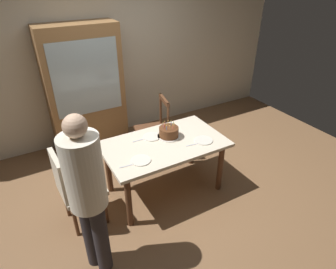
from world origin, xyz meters
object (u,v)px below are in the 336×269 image
birthday_cake (169,132)px  chair_upholstered (73,186)px  chair_spindle_back (153,131)px  plate_near_guest (204,140)px  china_cabinet (85,90)px  plate_far_side (152,137)px  plate_near_celebrant (141,160)px  dining_table (164,149)px  person_celebrant (87,191)px

birthday_cake → chair_upholstered: bearing=-175.0°
chair_spindle_back → plate_near_guest: bearing=-77.2°
plate_near_guest → china_cabinet: bearing=117.9°
plate_far_side → plate_near_celebrant: bearing=-130.2°
dining_table → plate_far_side: (-0.07, 0.19, 0.10)m
dining_table → chair_upholstered: size_ratio=1.53×
plate_near_celebrant → plate_far_side: bearing=49.8°
chair_spindle_back → china_cabinet: bearing=131.3°
plate_far_side → person_celebrant: bearing=-140.4°
birthday_cake → plate_near_guest: size_ratio=1.27×
plate_near_celebrant → plate_near_guest: 0.83m
person_celebrant → china_cabinet: 2.28m
plate_far_side → chair_upholstered: size_ratio=0.23×
plate_near_celebrant → plate_far_side: 0.51m
plate_near_celebrant → dining_table: bearing=25.8°
plate_far_side → plate_near_guest: same height
plate_near_guest → person_celebrant: person_celebrant is taller
plate_far_side → china_cabinet: size_ratio=0.12×
plate_far_side → chair_upholstered: bearing=-168.8°
person_celebrant → dining_table: bearing=30.7°
plate_near_celebrant → chair_spindle_back: 1.16m
plate_near_celebrant → china_cabinet: bearing=93.0°
plate_near_guest → chair_spindle_back: (-0.21, 0.94, -0.27)m
dining_table → plate_near_guest: (0.44, -0.19, 0.10)m
person_celebrant → plate_far_side: bearing=39.6°
plate_near_celebrant → china_cabinet: 1.77m
birthday_cake → china_cabinet: bearing=112.5°
plate_near_guest → china_cabinet: (-0.93, 1.75, 0.22)m
plate_far_side → person_celebrant: (-1.01, -0.83, 0.21)m
chair_upholstered → plate_near_celebrant: bearing=-14.1°
plate_far_side → chair_spindle_back: chair_spindle_back is taller
plate_far_side → china_cabinet: bearing=107.1°
plate_near_guest → chair_spindle_back: size_ratio=0.23×
chair_spindle_back → chair_upholstered: 1.54m
china_cabinet → chair_spindle_back: bearing=-48.7°
dining_table → chair_spindle_back: 0.79m
plate_near_celebrant → plate_near_guest: size_ratio=1.00×
plate_far_side → chair_upholstered: chair_upholstered is taller
plate_far_side → chair_upholstered: 1.08m
birthday_cake → plate_near_guest: (0.32, -0.29, -0.06)m
plate_near_guest → chair_spindle_back: 1.00m
birthday_cake → plate_near_celebrant: size_ratio=1.27×
plate_near_celebrant → chair_spindle_back: chair_spindle_back is taller
plate_near_guest → chair_upholstered: chair_upholstered is taller
birthday_cake → person_celebrant: (-1.20, -0.74, 0.15)m
plate_far_side → plate_near_guest: (0.51, -0.39, 0.00)m
plate_far_side → china_cabinet: 1.44m
chair_upholstered → person_celebrant: bearing=-86.9°
plate_near_guest → chair_spindle_back: chair_spindle_back is taller
chair_upholstered → chair_spindle_back: bearing=29.5°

